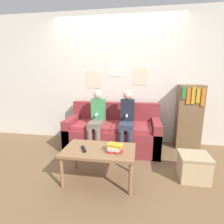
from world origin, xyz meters
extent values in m
plane|color=brown|center=(0.00, 0.00, 0.00)|extent=(10.00, 10.00, 0.00)
cube|color=silver|center=(0.00, 0.97, 1.30)|extent=(8.00, 0.06, 2.60)
cube|color=beige|center=(-0.47, 0.94, 1.28)|extent=(0.30, 0.00, 0.36)
cube|color=white|center=(0.00, 0.94, 1.51)|extent=(0.30, 0.00, 0.32)
cube|color=beige|center=(0.47, 0.94, 1.36)|extent=(0.27, 0.00, 0.35)
cube|color=maroon|center=(0.00, 0.46, 0.22)|extent=(1.71, 0.76, 0.44)
cube|color=maroon|center=(0.00, 0.77, 0.64)|extent=(1.71, 0.14, 0.42)
cube|color=maroon|center=(-0.79, 0.46, 0.30)|extent=(0.14, 0.76, 0.60)
cube|color=maroon|center=(0.79, 0.46, 0.30)|extent=(0.14, 0.76, 0.60)
cube|color=#A1343A|center=(-0.35, 0.43, 0.47)|extent=(0.70, 0.60, 0.07)
cube|color=#A1343A|center=(0.35, 0.43, 0.47)|extent=(0.70, 0.60, 0.07)
cube|color=#8E6642|center=(-0.02, -0.55, 0.43)|extent=(0.94, 0.56, 0.04)
cylinder|color=#8E6642|center=(-0.45, -0.79, 0.21)|extent=(0.04, 0.04, 0.41)
cylinder|color=#8E6642|center=(0.40, -0.79, 0.21)|extent=(0.04, 0.04, 0.41)
cylinder|color=#8E6642|center=(-0.45, -0.31, 0.21)|extent=(0.04, 0.04, 0.41)
cylinder|color=#8E6642|center=(0.40, -0.31, 0.21)|extent=(0.04, 0.04, 0.41)
cylinder|color=#756656|center=(-0.33, 0.05, 0.25)|extent=(0.09, 0.09, 0.51)
cylinder|color=#756656|center=(-0.19, 0.05, 0.25)|extent=(0.09, 0.09, 0.51)
cube|color=#756656|center=(-0.26, 0.30, 0.55)|extent=(0.23, 0.48, 0.09)
cube|color=#429356|center=(-0.26, 0.43, 0.78)|extent=(0.24, 0.16, 0.37)
sphere|color=beige|center=(-0.26, 0.43, 1.04)|extent=(0.16, 0.16, 0.16)
cube|color=white|center=(-0.26, 0.28, 0.71)|extent=(0.03, 0.12, 0.03)
cylinder|color=#33384C|center=(0.20, 0.05, 0.25)|extent=(0.09, 0.09, 0.51)
cylinder|color=#33384C|center=(0.34, 0.05, 0.25)|extent=(0.09, 0.09, 0.51)
cube|color=#33384C|center=(0.27, 0.30, 0.55)|extent=(0.23, 0.48, 0.09)
cube|color=#1E232D|center=(0.27, 0.43, 0.78)|extent=(0.24, 0.16, 0.37)
sphere|color=beige|center=(0.27, 0.43, 1.05)|extent=(0.17, 0.17, 0.17)
cube|color=white|center=(0.27, 0.28, 0.71)|extent=(0.03, 0.12, 0.03)
cube|color=black|center=(-0.22, -0.60, 0.46)|extent=(0.12, 0.17, 0.02)
cube|color=red|center=(0.19, -0.60, 0.46)|extent=(0.21, 0.15, 0.03)
cube|color=silver|center=(0.19, -0.60, 0.50)|extent=(0.16, 0.15, 0.04)
cube|color=gold|center=(0.19, -0.60, 0.53)|extent=(0.20, 0.14, 0.04)
cube|color=brown|center=(1.41, 0.78, 0.60)|extent=(0.44, 0.29, 1.21)
cube|color=#2D8442|center=(1.25, 0.62, 1.08)|extent=(0.07, 0.02, 0.22)
cube|color=orange|center=(1.33, 0.62, 1.02)|extent=(0.06, 0.02, 0.29)
cube|color=gold|center=(1.41, 0.62, 1.03)|extent=(0.06, 0.02, 0.30)
cube|color=gold|center=(1.49, 0.62, 1.03)|extent=(0.06, 0.02, 0.27)
cube|color=orange|center=(1.57, 0.62, 1.01)|extent=(0.06, 0.02, 0.31)
cube|color=#CCB284|center=(1.23, -0.33, 0.17)|extent=(0.37, 0.35, 0.33)
cube|color=tan|center=(1.23, -0.33, 0.34)|extent=(0.39, 0.37, 0.02)
camera|label=1|loc=(0.48, -2.62, 1.42)|focal=28.00mm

